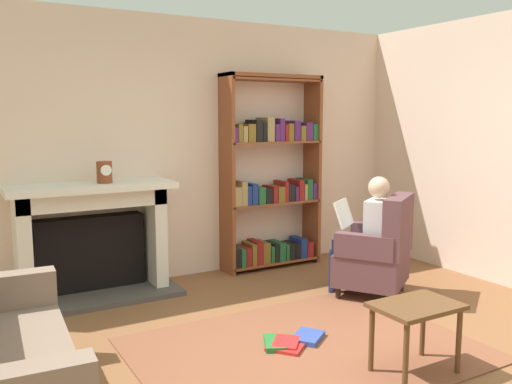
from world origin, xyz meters
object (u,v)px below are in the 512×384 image
at_px(seated_reader, 367,231).
at_px(side_table, 416,315).
at_px(mantel_clock, 104,172).
at_px(armchair_reading, 379,252).
at_px(bookshelf, 272,179).
at_px(fireplace, 92,237).

distance_m(seated_reader, side_table, 1.63).
height_order(mantel_clock, side_table, mantel_clock).
bearing_deg(armchair_reading, seated_reader, -90.00).
distance_m(mantel_clock, armchair_reading, 2.65).
xyz_separation_m(mantel_clock, side_table, (1.35, -2.55, -0.78)).
bearing_deg(mantel_clock, side_table, -62.17).
relative_size(armchair_reading, seated_reader, 0.85).
height_order(bookshelf, armchair_reading, bookshelf).
distance_m(mantel_clock, seated_reader, 2.50).
height_order(fireplace, bookshelf, bookshelf).
distance_m(mantel_clock, bookshelf, 1.89).
bearing_deg(bookshelf, mantel_clock, -175.87).
bearing_deg(seated_reader, armchair_reading, 90.00).
distance_m(fireplace, bookshelf, 2.04).
relative_size(mantel_clock, bookshelf, 0.09).
relative_size(fireplace, side_table, 2.73).
xyz_separation_m(mantel_clock, armchair_reading, (2.22, -1.25, -0.76)).
xyz_separation_m(fireplace, seated_reader, (2.27, -1.25, 0.05)).
relative_size(bookshelf, seated_reader, 1.88).
relative_size(fireplace, mantel_clock, 7.65).
distance_m(armchair_reading, seated_reader, 0.23).
height_order(fireplace, armchair_reading, fireplace).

